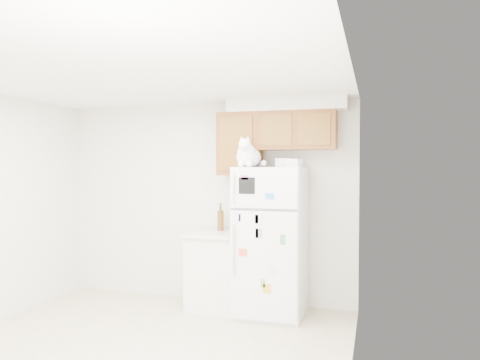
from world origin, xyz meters
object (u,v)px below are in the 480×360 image
at_px(bottle_green, 220,219).
at_px(refrigerator, 271,241).
at_px(storage_box_back, 284,163).
at_px(base_counter, 216,269).
at_px(cat, 248,156).
at_px(storage_box_front, 294,163).
at_px(bottle_amber, 221,217).

bearing_deg(bottle_green, refrigerator, -19.29).
bearing_deg(storage_box_back, base_counter, -177.37).
distance_m(cat, storage_box_front, 0.52).
bearing_deg(bottle_green, base_counter, -88.62).
relative_size(base_counter, cat, 1.88).
relative_size(refrigerator, base_counter, 1.85).
xyz_separation_m(refrigerator, cat, (-0.23, -0.15, 0.98)).
bearing_deg(bottle_green, storage_box_front, -18.14).
bearing_deg(base_counter, cat, -25.83).
bearing_deg(refrigerator, bottle_green, 160.71).
relative_size(storage_box_front, bottle_green, 0.54).
bearing_deg(base_counter, bottle_green, 91.38).
bearing_deg(cat, storage_box_back, 42.63).
bearing_deg(refrigerator, cat, -146.84).
xyz_separation_m(refrigerator, storage_box_front, (0.28, -0.08, 0.89)).
bearing_deg(storage_box_front, cat, -154.17).
bearing_deg(storage_box_front, storage_box_back, 141.50).
xyz_separation_m(cat, storage_box_front, (0.51, 0.07, -0.08)).
bearing_deg(bottle_amber, bottle_green, 112.36).
height_order(cat, bottle_green, cat).
relative_size(cat, storage_box_back, 2.72).
height_order(base_counter, storage_box_back, storage_box_back).
bearing_deg(storage_box_back, bottle_amber, 176.09).
height_order(base_counter, bottle_amber, bottle_amber).
relative_size(bottle_green, bottle_amber, 0.82).
relative_size(base_counter, bottle_green, 3.32).
height_order(base_counter, bottle_green, bottle_green).
height_order(refrigerator, bottle_green, refrigerator).
height_order(storage_box_front, bottle_amber, storage_box_front).
xyz_separation_m(refrigerator, bottle_amber, (-0.66, 0.17, 0.24)).
bearing_deg(refrigerator, storage_box_front, -15.20).
distance_m(storage_box_back, storage_box_front, 0.29).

